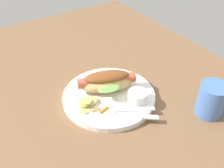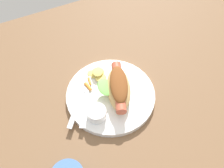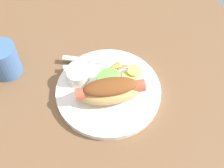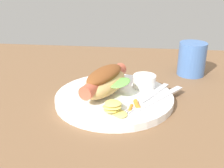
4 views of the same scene
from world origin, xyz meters
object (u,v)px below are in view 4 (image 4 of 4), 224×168
fork (149,97)px  sauce_ramekin (144,81)px  drinking_cup (192,59)px  hot_dog (106,81)px  plate (114,98)px  chips_pile (114,107)px  carrot_garnish (135,105)px  knife (160,97)px

fork → sauce_ramekin: bearing=-138.4°
sauce_ramekin → drinking_cup: drinking_cup is taller
hot_dog → sauce_ramekin: 9.38cm
plate → chips_pile: size_ratio=3.70×
sauce_ramekin → fork: sauce_ramekin is taller
fork → chips_pile: (6.85, 7.17, 0.81)cm
chips_pile → carrot_garnish: chips_pile is taller
plate → carrot_garnish: size_ratio=5.98×
plate → carrot_garnish: carrot_garnish is taller
plate → drinking_cup: bearing=-135.2°
sauce_ramekin → knife: sauce_ramekin is taller
sauce_ramekin → chips_pile: size_ratio=0.76×
sauce_ramekin → carrot_garnish: (1.74, 10.23, -1.04)cm
knife → drinking_cup: drinking_cup is taller
sauce_ramekin → chips_pile: bearing=65.6°
hot_dog → knife: hot_dog is taller
hot_dog → chips_pile: size_ratio=2.33×
knife → plate: bearing=-53.3°
plate → hot_dog: size_ratio=1.59×
hot_dog → sauce_ramekin: size_ratio=3.07×
plate → fork: size_ratio=1.66×
plate → chips_pile: chips_pile is taller
hot_dog → knife: bearing=106.2°
plate → chips_pile: (-0.73, 7.64, 1.81)cm
plate → carrot_garnish: (-4.71, 5.30, 1.22)cm
hot_dog → chips_pile: (-2.51, 8.31, -1.92)cm
fork → chips_pile: bearing=-14.1°
plate → fork: fork is taller
chips_pile → fork: bearing=-133.7°
carrot_garnish → drinking_cup: bearing=-120.6°
plate → fork: bearing=176.4°
fork → carrot_garnish: size_ratio=3.59×
plate → hot_dog: 4.19cm
carrot_garnish → hot_dog: bearing=-42.6°
fork → drinking_cup: size_ratio=1.73×
drinking_cup → fork: bearing=59.5°
plate → knife: size_ratio=1.65×
plate → carrot_garnish: bearing=131.6°
chips_pile → sauce_ramekin: bearing=-114.4°
sauce_ramekin → fork: (-1.14, 5.40, -1.27)cm
sauce_ramekin → knife: (-3.33, 5.20, -1.29)cm
chips_pile → drinking_cup: bearing=-124.6°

